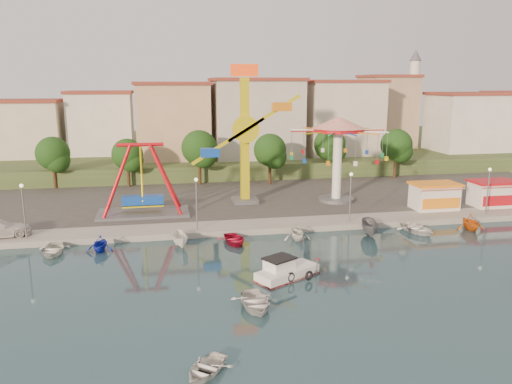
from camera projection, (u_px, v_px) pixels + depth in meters
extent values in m
plane|color=#142E38|center=(312.00, 279.00, 38.85)|extent=(200.00, 200.00, 0.00)
cube|color=#9E998E|center=(220.00, 159.00, 98.32)|extent=(200.00, 100.00, 0.60)
cube|color=#4C4944|center=(248.00, 191.00, 67.53)|extent=(90.00, 28.00, 0.01)
cube|color=#384C26|center=(218.00, 150.00, 102.87)|extent=(200.00, 60.00, 3.00)
cube|color=#59595E|center=(144.00, 213.00, 55.65)|extent=(10.00, 5.00, 0.30)
cube|color=#1344AD|center=(143.00, 200.00, 55.34)|extent=(4.50, 1.40, 1.00)
cylinder|color=red|center=(140.00, 145.00, 54.02)|extent=(5.00, 0.40, 0.40)
cube|color=#59595E|center=(245.00, 200.00, 61.20)|extent=(3.00, 3.00, 0.50)
cube|color=gold|center=(245.00, 141.00, 59.65)|extent=(1.00, 1.00, 15.00)
cube|color=#F4400D|center=(244.00, 70.00, 57.88)|extent=(3.20, 0.50, 1.40)
cylinder|color=gold|center=(246.00, 129.00, 58.57)|extent=(3.20, 0.50, 3.20)
cube|color=gold|center=(264.00, 118.00, 58.48)|extent=(8.72, 0.35, 5.50)
cube|color=#CB6E12|center=(282.00, 107.00, 58.59)|extent=(2.20, 1.20, 1.00)
cylinder|color=#59595E|center=(336.00, 199.00, 61.93)|extent=(4.40, 4.40, 0.40)
cylinder|color=white|center=(337.00, 165.00, 61.01)|extent=(1.10, 1.10, 9.00)
cylinder|color=red|center=(338.00, 130.00, 60.09)|extent=(6.00, 6.00, 0.50)
cone|color=red|center=(339.00, 122.00, 59.90)|extent=(6.40, 6.40, 1.40)
cube|color=white|center=(434.00, 197.00, 57.81)|extent=(5.00, 3.00, 2.80)
cube|color=orange|center=(435.00, 184.00, 57.48)|extent=(5.40, 3.40, 0.25)
cube|color=red|center=(443.00, 190.00, 55.92)|extent=(5.00, 0.77, 0.43)
cube|color=white|center=(493.00, 194.00, 59.17)|extent=(5.00, 3.00, 2.80)
cube|color=#AF0E17|center=(494.00, 182.00, 58.84)|extent=(5.40, 3.40, 0.25)
cube|color=red|center=(503.00, 187.00, 57.28)|extent=(5.00, 0.77, 0.43)
cylinder|color=#59595E|center=(24.00, 213.00, 46.36)|extent=(0.14, 0.14, 5.00)
cylinder|color=#59595E|center=(197.00, 205.00, 49.23)|extent=(0.14, 0.14, 5.00)
cylinder|color=#59595E|center=(350.00, 199.00, 52.11)|extent=(0.14, 0.14, 5.00)
cylinder|color=#59595E|center=(488.00, 193.00, 54.99)|extent=(0.14, 0.14, 5.00)
cylinder|color=#382314|center=(55.00, 175.00, 69.17)|extent=(0.44, 0.44, 3.60)
sphere|color=black|center=(53.00, 153.00, 68.51)|extent=(4.60, 4.60, 4.60)
cylinder|color=#382314|center=(128.00, 175.00, 70.28)|extent=(0.44, 0.44, 3.40)
sphere|color=black|center=(127.00, 154.00, 69.66)|extent=(4.35, 4.35, 4.35)
cylinder|color=#382314|center=(200.00, 171.00, 71.61)|extent=(0.44, 0.44, 3.92)
sphere|color=black|center=(199.00, 148.00, 70.89)|extent=(5.02, 5.02, 5.02)
cylinder|color=#382314|center=(270.00, 172.00, 72.05)|extent=(0.44, 0.44, 3.66)
sphere|color=black|center=(270.00, 150.00, 71.38)|extent=(4.68, 4.68, 4.68)
cylinder|color=#382314|center=(329.00, 166.00, 76.71)|extent=(0.44, 0.44, 3.80)
sphere|color=black|center=(330.00, 145.00, 76.01)|extent=(4.86, 4.86, 4.86)
cylinder|color=#382314|center=(395.00, 166.00, 76.76)|extent=(0.44, 0.44, 3.77)
sphere|color=black|center=(396.00, 145.00, 76.07)|extent=(4.83, 4.83, 4.83)
cube|color=beige|center=(12.00, 124.00, 75.18)|extent=(9.26, 9.53, 11.87)
cube|color=silver|center=(100.00, 130.00, 82.80)|extent=(12.33, 9.01, 8.63)
cube|color=tan|center=(179.00, 121.00, 85.44)|extent=(11.95, 9.28, 11.23)
cube|color=beige|center=(261.00, 127.00, 85.10)|extent=(12.59, 10.50, 9.20)
cube|color=beige|center=(330.00, 124.00, 90.78)|extent=(10.75, 9.23, 9.24)
cube|color=tan|center=(403.00, 119.00, 91.17)|extent=(12.77, 10.96, 11.21)
cube|color=silver|center=(467.00, 115.00, 91.67)|extent=(8.23, 8.98, 12.36)
cube|color=beige|center=(505.00, 122.00, 98.92)|extent=(11.59, 10.93, 8.76)
cylinder|color=silver|center=(413.00, 104.00, 94.83)|extent=(1.80, 1.80, 16.00)
cylinder|color=#59595E|center=(414.00, 77.00, 93.77)|extent=(2.80, 2.80, 0.30)
cone|color=#59595E|center=(416.00, 55.00, 92.91)|extent=(2.20, 2.20, 2.00)
cube|color=white|center=(287.00, 274.00, 38.97)|extent=(5.52, 4.32, 0.94)
cube|color=red|center=(287.00, 277.00, 39.02)|extent=(5.52, 4.32, 0.17)
cube|color=white|center=(279.00, 265.00, 38.79)|extent=(2.59, 2.40, 0.94)
cube|color=black|center=(279.00, 258.00, 38.68)|extent=(2.88, 2.69, 0.13)
torus|color=black|center=(291.00, 277.00, 37.93)|extent=(0.79, 0.58, 0.79)
torus|color=black|center=(309.00, 276.00, 38.25)|extent=(0.79, 0.58, 0.79)
imported|color=silver|center=(255.00, 302.00, 33.75)|extent=(3.02, 4.15, 0.84)
imported|color=white|center=(206.00, 368.00, 26.07)|extent=(3.64, 3.82, 0.64)
imported|color=silver|center=(53.00, 250.00, 44.38)|extent=(2.93, 3.97, 0.80)
imported|color=#1424B1|center=(100.00, 244.00, 45.05)|extent=(2.83, 3.15, 1.48)
imported|color=white|center=(180.00, 240.00, 46.35)|extent=(1.72, 3.66, 1.36)
imported|color=#AA0D2B|center=(234.00, 240.00, 47.32)|extent=(3.24, 4.14, 0.78)
imported|color=silver|center=(297.00, 232.00, 48.34)|extent=(2.67, 3.07, 1.59)
imported|color=slate|center=(370.00, 228.00, 49.70)|extent=(2.63, 4.40, 1.60)
imported|color=white|center=(418.00, 229.00, 50.71)|extent=(3.92, 4.82, 0.88)
imported|color=#D56012|center=(471.00, 222.00, 51.68)|extent=(3.09, 3.49, 1.71)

